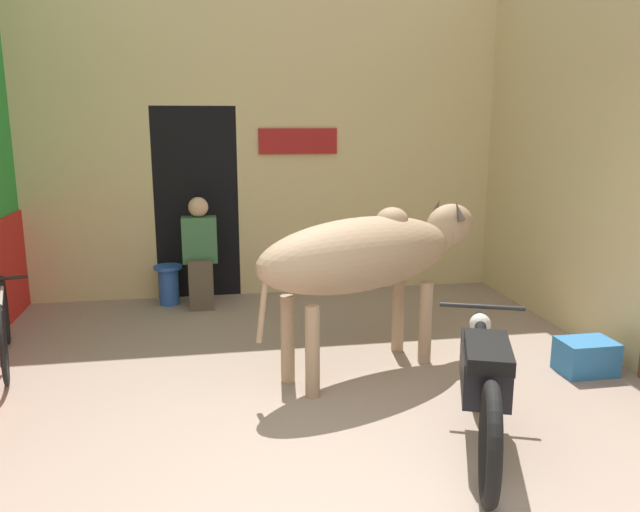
% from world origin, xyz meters
% --- Properties ---
extents(ground_plane, '(30.00, 30.00, 0.00)m').
position_xyz_m(ground_plane, '(0.00, 0.00, 0.00)').
color(ground_plane, gray).
extents(wall_back_with_doorway, '(5.47, 0.93, 3.84)m').
position_xyz_m(wall_back_with_doorway, '(-0.23, 4.55, 1.69)').
color(wall_back_with_doorway, '#D1BC84').
rests_on(wall_back_with_doorway, ground_plane).
extents(wall_right_with_door, '(0.22, 4.33, 3.84)m').
position_xyz_m(wall_right_with_door, '(2.82, 2.12, 1.89)').
color(wall_right_with_door, '#D1BC84').
rests_on(wall_right_with_door, ground_plane).
extents(cow, '(2.20, 1.38, 1.36)m').
position_xyz_m(cow, '(0.59, 1.84, 0.98)').
color(cow, tan).
rests_on(cow, ground_plane).
extents(motorcycle_near, '(0.84, 1.84, 0.79)m').
position_xyz_m(motorcycle_near, '(0.99, 0.51, 0.45)').
color(motorcycle_near, black).
rests_on(motorcycle_near, ground_plane).
extents(bicycle, '(0.56, 1.60, 0.65)m').
position_xyz_m(bicycle, '(-2.44, 2.54, 0.33)').
color(bicycle, black).
rests_on(bicycle, ground_plane).
extents(shopkeeper_seated, '(0.38, 0.34, 1.22)m').
position_xyz_m(shopkeeper_seated, '(-0.79, 3.89, 0.65)').
color(shopkeeper_seated, brown).
rests_on(shopkeeper_seated, ground_plane).
extents(plastic_stool, '(0.32, 0.32, 0.45)m').
position_xyz_m(plastic_stool, '(-1.16, 4.05, 0.24)').
color(plastic_stool, '#2856B2').
rests_on(plastic_stool, ground_plane).
extents(crate, '(0.44, 0.32, 0.28)m').
position_xyz_m(crate, '(2.33, 1.43, 0.14)').
color(crate, teal).
rests_on(crate, ground_plane).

